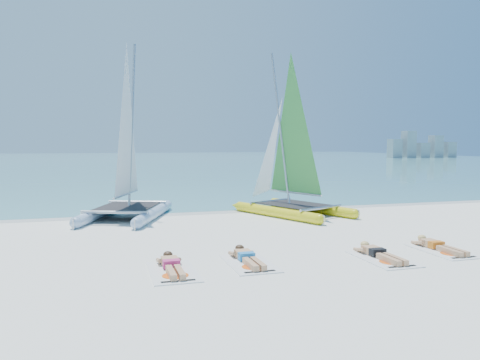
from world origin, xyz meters
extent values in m
plane|color=white|center=(0.00, 0.00, 0.00)|extent=(140.00, 140.00, 0.00)
cube|color=#71BDB8|center=(0.00, 63.00, 0.01)|extent=(140.00, 115.00, 0.01)
cube|color=beige|center=(0.00, 5.50, 0.00)|extent=(140.00, 1.40, 0.01)
cube|color=#97A0A7|center=(48.00, 62.00, 1.75)|extent=(2.00, 2.00, 3.50)
cube|color=#97A0A7|center=(51.00, 62.00, 2.50)|extent=(2.00, 2.00, 5.00)
cube|color=#97A0A7|center=(54.00, 62.00, 1.40)|extent=(2.00, 2.00, 2.80)
cube|color=#97A0A7|center=(57.00, 62.00, 2.10)|extent=(2.00, 2.00, 4.20)
cube|color=#97A0A7|center=(60.00, 62.00, 1.50)|extent=(2.00, 2.00, 3.00)
cylinder|color=#B2C8EB|center=(-3.77, 5.08, 0.20)|extent=(1.92, 4.37, 0.40)
cone|color=#B2C8EB|center=(-2.92, 7.42, 0.20)|extent=(0.55, 0.67, 0.38)
cylinder|color=#B2C8EB|center=(-1.88, 4.39, 0.20)|extent=(1.92, 4.37, 0.40)
cone|color=#B2C8EB|center=(-1.03, 6.73, 0.20)|extent=(0.55, 0.67, 0.38)
cube|color=black|center=(-2.83, 4.74, 0.43)|extent=(2.67, 2.99, 0.03)
cylinder|color=#B4B7BC|center=(-2.55, 5.50, 3.53)|extent=(0.49, 1.15, 6.21)
cylinder|color=#FFFD1A|center=(2.55, 3.38, 0.19)|extent=(2.06, 4.13, 0.38)
cone|color=#FFFD1A|center=(1.61, 5.57, 0.19)|extent=(0.55, 0.65, 0.36)
cylinder|color=#FFFD1A|center=(4.33, 4.15, 0.19)|extent=(2.06, 4.13, 0.38)
cone|color=#FFFD1A|center=(3.39, 6.34, 0.19)|extent=(0.55, 0.65, 0.36)
cube|color=black|center=(3.44, 3.76, 0.41)|extent=(2.65, 2.93, 0.03)
cylinder|color=#B4B7BC|center=(3.14, 4.47, 3.39)|extent=(0.53, 1.08, 5.97)
cube|color=white|center=(-2.23, -3.02, 0.01)|extent=(1.00, 1.85, 0.02)
cube|color=tan|center=(-2.23, -2.59, 0.12)|extent=(0.36, 0.55, 0.17)
cube|color=#CF3075|center=(-2.23, -2.79, 0.12)|extent=(0.37, 0.22, 0.17)
cube|color=tan|center=(-2.23, -3.39, 0.09)|extent=(0.31, 0.85, 0.13)
sphere|color=tan|center=(-2.23, -2.22, 0.16)|extent=(0.21, 0.21, 0.21)
ellipsoid|color=#3A2515|center=(-2.23, -2.21, 0.20)|extent=(0.22, 0.24, 0.15)
cube|color=white|center=(-0.43, -2.83, 0.01)|extent=(1.00, 1.85, 0.02)
cube|color=tan|center=(-0.43, -2.40, 0.12)|extent=(0.36, 0.55, 0.17)
cube|color=#2684CD|center=(-0.43, -2.60, 0.12)|extent=(0.37, 0.22, 0.17)
cube|color=tan|center=(-0.43, -3.20, 0.09)|extent=(0.31, 0.85, 0.13)
sphere|color=tan|center=(-0.43, -2.03, 0.16)|extent=(0.21, 0.21, 0.21)
ellipsoid|color=#3A2515|center=(-0.43, -2.02, 0.20)|extent=(0.22, 0.24, 0.15)
cube|color=white|center=(2.77, -3.32, 0.01)|extent=(1.00, 1.85, 0.02)
cube|color=tan|center=(2.77, -2.89, 0.12)|extent=(0.36, 0.55, 0.17)
cube|color=black|center=(2.77, -3.09, 0.12)|extent=(0.37, 0.22, 0.17)
cube|color=tan|center=(2.77, -3.69, 0.09)|extent=(0.31, 0.85, 0.13)
sphere|color=tan|center=(2.77, -2.52, 0.16)|extent=(0.21, 0.21, 0.21)
ellipsoid|color=#DEBA68|center=(2.77, -2.51, 0.20)|extent=(0.22, 0.24, 0.15)
cube|color=white|center=(4.72, -3.02, 0.01)|extent=(1.00, 1.85, 0.02)
cube|color=tan|center=(4.72, -2.59, 0.12)|extent=(0.36, 0.55, 0.17)
cube|color=orange|center=(4.72, -2.79, 0.12)|extent=(0.37, 0.22, 0.17)
cube|color=tan|center=(4.72, -3.39, 0.09)|extent=(0.31, 0.85, 0.13)
sphere|color=tan|center=(4.72, -2.22, 0.16)|extent=(0.21, 0.21, 0.21)
ellipsoid|color=#DEBA68|center=(4.72, -2.21, 0.20)|extent=(0.22, 0.24, 0.15)
camera|label=1|loc=(-3.62, -12.95, 2.79)|focal=35.00mm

